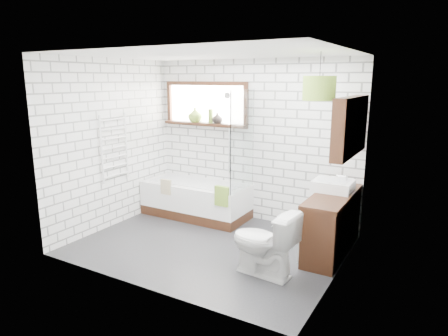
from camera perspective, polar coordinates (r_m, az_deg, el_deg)
The scene contains 22 objects.
floor at distance 5.50m, azimuth -2.11°, elevation -11.04°, with size 3.40×2.60×0.01m, color #232327.
ceiling at distance 5.05m, azimuth -2.35°, elevation 16.05°, with size 3.40×2.60×0.01m, color white.
wall_back at distance 6.26m, azimuth 4.17°, elevation 3.84°, with size 3.40×0.01×2.50m, color white.
wall_front at distance 4.11m, azimuth -11.95°, elevation -1.07°, with size 3.40×0.01×2.50m, color white.
wall_left at distance 6.19m, azimuth -15.72°, elevation 3.31°, with size 0.01×2.60×2.50m, color white.
wall_right at distance 4.48m, azimuth 16.59°, elevation -0.20°, with size 0.01×2.60×2.50m, color white.
window at distance 6.57m, azimuth -2.70°, elevation 9.10°, with size 1.52×0.16×0.68m, color black.
towel_radiator at distance 6.17m, azimuth -15.40°, elevation 2.82°, with size 0.06×0.52×1.00m, color white.
mirror_cabinet at distance 5.01m, azimuth 17.57°, elevation 5.70°, with size 0.16×1.20×0.70m, color black.
shower_riser at distance 6.38m, azimuth 0.76°, elevation 4.95°, with size 0.02×0.02×1.30m, color silver.
bathtub at distance 6.55m, azimuth -4.01°, elevation -4.48°, with size 1.72×0.76×0.56m, color white.
shower_screen at distance 5.90m, azimuth 2.64°, elevation 3.88°, with size 0.02×0.72×1.50m, color white.
towel_green at distance 5.81m, azimuth -0.31°, elevation -4.04°, with size 0.22×0.06×0.30m, color olive.
towel_beige at distance 6.36m, azimuth -8.30°, elevation -2.68°, with size 0.18×0.05×0.24m, color tan.
vanity at distance 5.34m, azimuth 15.22°, elevation -7.70°, with size 0.44×1.36×0.78m, color black.
basin at distance 5.36m, azimuth 15.32°, elevation -2.44°, with size 0.49×0.43×0.14m, color white.
tap at distance 5.31m, azimuth 17.03°, elevation -1.94°, with size 0.03×0.03×0.18m, color silver.
toilet at distance 4.62m, azimuth 5.64°, elevation -10.51°, with size 0.77×0.44×0.78m, color white.
vase_olive at distance 6.66m, azimuth -4.17°, elevation 7.41°, with size 0.23×0.23×0.24m, color olive.
vase_dark at distance 6.44m, azimuth -0.98°, elevation 6.97°, with size 0.17×0.17×0.18m, color black.
bottle at distance 6.50m, azimuth -1.94°, elevation 7.23°, with size 0.07×0.07×0.22m, color olive.
pendant at distance 4.67m, azimuth 13.44°, elevation 11.03°, with size 0.37×0.37×0.27m, color olive.
Camera 1 is at (2.69, -4.26, 2.20)m, focal length 32.00 mm.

